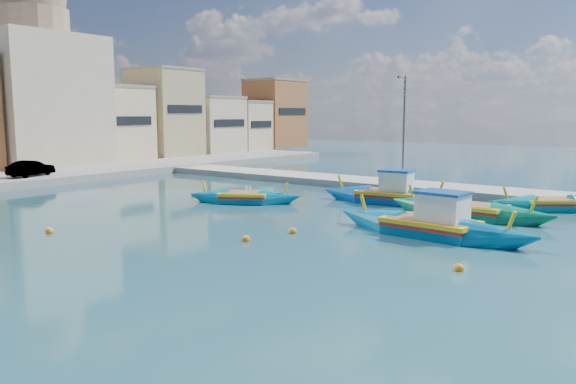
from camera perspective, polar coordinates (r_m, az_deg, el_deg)
ground at (r=22.52m, az=6.17°, el=-5.93°), size 160.00×160.00×0.00m
east_quay at (r=38.82m, az=19.86°, el=-0.12°), size 4.00×70.00×0.50m
north_townhouses at (r=56.54m, az=-26.57°, el=6.73°), size 83.20×7.87×10.19m
church_block at (r=58.75m, az=-24.13°, el=10.22°), size 10.00×10.00×19.10m
quay_street_lamp at (r=40.13m, az=11.64°, el=6.29°), size 1.18×0.16×8.00m
luzzu_turquoise_cabin at (r=25.70m, az=14.31°, el=-3.53°), size 2.94×10.02×3.17m
luzzu_blue_cabin at (r=34.60m, az=10.19°, el=-0.49°), size 3.29×9.08×3.14m
luzzu_green at (r=34.32m, az=-4.46°, el=-0.69°), size 4.97×7.18×2.26m
luzzu_blue_south at (r=30.72m, az=17.80°, el=-2.01°), size 2.48×9.18×2.63m
luzzu_cyan_south at (r=34.90m, az=25.20°, el=-1.28°), size 5.91×7.01×2.29m
mooring_buoys at (r=27.97m, az=-0.56°, el=-2.99°), size 22.31×20.57×0.36m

